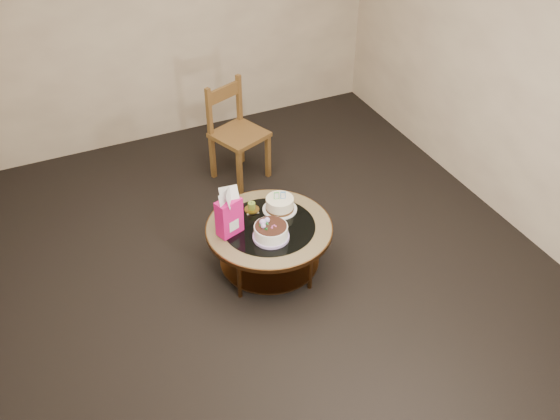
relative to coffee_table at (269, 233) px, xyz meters
name	(u,v)px	position (x,y,z in m)	size (l,w,h in m)	color
ground	(270,268)	(0.00, 0.00, -0.38)	(5.00, 5.00, 0.00)	black
room_walls	(267,104)	(0.00, 0.00, 1.16)	(4.52, 5.02, 2.61)	beige
coffee_table	(269,233)	(0.00, 0.00, 0.00)	(1.02, 1.02, 0.46)	brown
decorated_cake	(271,232)	(-0.05, -0.14, 0.13)	(0.29, 0.29, 0.17)	#BC9FE1
cream_cake	(280,204)	(0.17, 0.15, 0.14)	(0.28, 0.28, 0.18)	white
gift_bag	(229,212)	(-0.31, 0.06, 0.28)	(0.22, 0.19, 0.40)	#DB147B
pillar_candle	(252,208)	(-0.05, 0.24, 0.11)	(0.12, 0.12, 0.09)	#E1BA5C
dining_chair	(236,132)	(0.28, 1.40, 0.12)	(0.59, 0.59, 0.98)	brown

